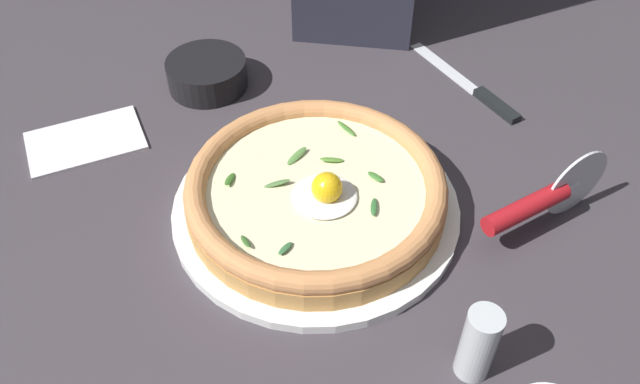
{
  "coord_description": "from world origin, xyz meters",
  "views": [
    {
      "loc": [
        -0.0,
        -0.48,
        0.54
      ],
      "look_at": [
        -0.04,
        0.02,
        0.03
      ],
      "focal_mm": 36.53,
      "sensor_mm": 36.0,
      "label": 1
    }
  ],
  "objects_px": {
    "table_knife": "(481,92)",
    "pizza_cutter": "(546,201)",
    "pepper_shaker": "(483,344)",
    "folded_napkin": "(88,140)",
    "pizza": "(320,191)",
    "side_bowl": "(210,74)"
  },
  "relations": [
    {
      "from": "table_knife",
      "to": "pepper_shaker",
      "type": "relative_size",
      "value": 2.19
    },
    {
      "from": "folded_napkin",
      "to": "pepper_shaker",
      "type": "relative_size",
      "value": 1.66
    },
    {
      "from": "pizza_cutter",
      "to": "pepper_shaker",
      "type": "bearing_deg",
      "value": -114.94
    },
    {
      "from": "table_knife",
      "to": "folded_napkin",
      "type": "distance_m",
      "value": 0.52
    },
    {
      "from": "side_bowl",
      "to": "pepper_shaker",
      "type": "xyz_separation_m",
      "value": [
        0.32,
        -0.41,
        0.02
      ]
    },
    {
      "from": "pizza",
      "to": "pizza_cutter",
      "type": "bearing_deg",
      "value": -1.0
    },
    {
      "from": "table_knife",
      "to": "folded_napkin",
      "type": "xyz_separation_m",
      "value": [
        -0.5,
        -0.14,
        0.0
      ]
    },
    {
      "from": "pizza",
      "to": "pizza_cutter",
      "type": "height_order",
      "value": "pizza_cutter"
    },
    {
      "from": "pizza_cutter",
      "to": "pepper_shaker",
      "type": "height_order",
      "value": "same"
    },
    {
      "from": "pizza",
      "to": "side_bowl",
      "type": "bearing_deg",
      "value": 126.55
    },
    {
      "from": "pepper_shaker",
      "to": "pizza_cutter",
      "type": "bearing_deg",
      "value": 65.06
    },
    {
      "from": "pizza_cutter",
      "to": "table_knife",
      "type": "distance_m",
      "value": 0.25
    },
    {
      "from": "pizza",
      "to": "table_knife",
      "type": "xyz_separation_m",
      "value": [
        0.2,
        0.23,
        -0.03
      ]
    },
    {
      "from": "table_knife",
      "to": "pepper_shaker",
      "type": "bearing_deg",
      "value": -96.18
    },
    {
      "from": "pizza_cutter",
      "to": "table_knife",
      "type": "bearing_deg",
      "value": 99.11
    },
    {
      "from": "folded_napkin",
      "to": "pepper_shaker",
      "type": "distance_m",
      "value": 0.54
    },
    {
      "from": "pizza_cutter",
      "to": "folded_napkin",
      "type": "height_order",
      "value": "pizza_cutter"
    },
    {
      "from": "table_knife",
      "to": "pizza_cutter",
      "type": "bearing_deg",
      "value": -80.89
    },
    {
      "from": "pizza_cutter",
      "to": "table_knife",
      "type": "relative_size",
      "value": 0.79
    },
    {
      "from": "pizza",
      "to": "side_bowl",
      "type": "height_order",
      "value": "pizza"
    },
    {
      "from": "side_bowl",
      "to": "folded_napkin",
      "type": "height_order",
      "value": "side_bowl"
    },
    {
      "from": "side_bowl",
      "to": "folded_napkin",
      "type": "xyz_separation_m",
      "value": [
        -0.13,
        -0.13,
        -0.02
      ]
    }
  ]
}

